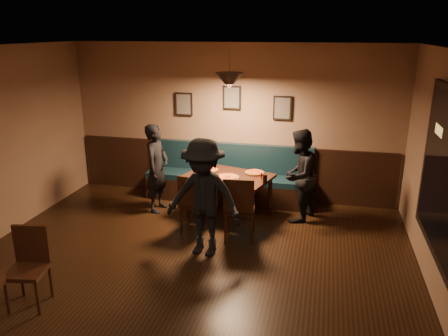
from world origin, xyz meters
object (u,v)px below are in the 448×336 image
chair_near_left (196,202)px  diner_left (157,168)px  dining_table (229,196)px  tabasco_bottle (261,175)px  diner_front (204,198)px  booth_bench (228,174)px  soda_glass (265,179)px  diner_right (299,176)px  cafe_chair_far (27,270)px  chair_near_right (239,207)px

chair_near_left → diner_left: size_ratio=0.61×
dining_table → tabasco_bottle: tabasco_bottle is taller
dining_table → diner_front: 1.42m
tabasco_bottle → booth_bench: bearing=134.2°
diner_front → soda_glass: diner_front is taller
soda_glass → tabasco_bottle: bearing=110.3°
diner_left → booth_bench: bearing=-52.9°
diner_right → tabasco_bottle: size_ratio=13.94×
dining_table → diner_left: diner_left is taller
tabasco_bottle → cafe_chair_far: (-2.18, -2.94, -0.32)m
chair_near_right → soda_glass: 0.64m
dining_table → diner_right: diner_right is taller
diner_front → soda_glass: 1.25m
chair_near_left → tabasco_bottle: 1.14m
tabasco_bottle → cafe_chair_far: bearing=-126.6°
booth_bench → chair_near_right: (0.50, -1.46, -0.00)m
chair_near_right → diner_left: (-1.58, 0.74, 0.26)m
chair_near_left → booth_bench: bearing=88.5°
diner_left → diner_front: bearing=-134.0°
dining_table → soda_glass: (0.64, -0.30, 0.44)m
chair_near_left → soda_glass: 1.13m
diner_left → diner_front: diner_front is taller
diner_front → cafe_chair_far: diner_front is taller
booth_bench → diner_front: size_ratio=1.81×
chair_near_left → tabasco_bottle: chair_near_left is taller
cafe_chair_far → dining_table: bearing=-129.3°
chair_near_left → dining_table: bearing=67.3°
chair_near_right → cafe_chair_far: (-1.97, -2.21, -0.04)m
diner_right → soda_glass: bearing=-29.0°
soda_glass → cafe_chair_far: bearing=-130.2°
diner_right → dining_table: bearing=-63.0°
dining_table → diner_front: size_ratio=0.81×
diner_left → diner_front: size_ratio=0.92×
chair_near_right → tabasco_bottle: (0.21, 0.73, 0.28)m
diner_front → dining_table: bearing=95.2°
dining_table → tabasco_bottle: bearing=10.1°
dining_table → cafe_chair_far: bearing=-103.7°
diner_right → diner_front: diner_front is taller
chair_near_right → tabasco_bottle: 0.81m
diner_front → tabasco_bottle: diner_front is taller
chair_near_right → diner_front: size_ratio=0.60×
soda_glass → tabasco_bottle: soda_glass is taller
dining_table → chair_near_left: bearing=-105.5°
chair_near_right → diner_left: bearing=147.8°
booth_bench → tabasco_bottle: size_ratio=27.53×
chair_near_right → soda_glass: chair_near_right is taller
booth_bench → tabasco_bottle: 1.05m
diner_left → tabasco_bottle: diner_left is taller
diner_left → soda_glass: bearing=-94.3°
dining_table → chair_near_right: size_ratio=1.35×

